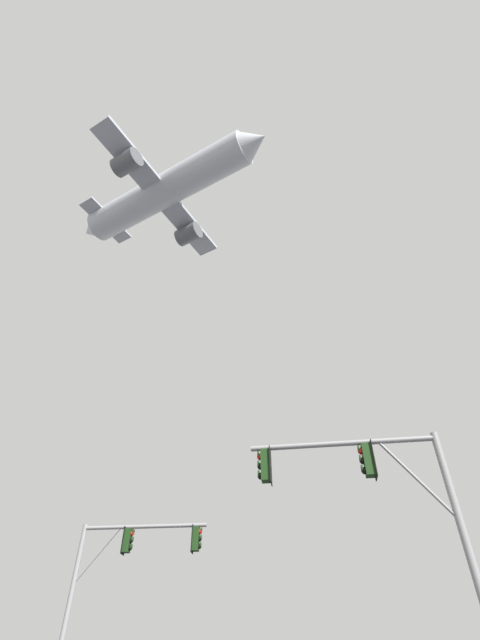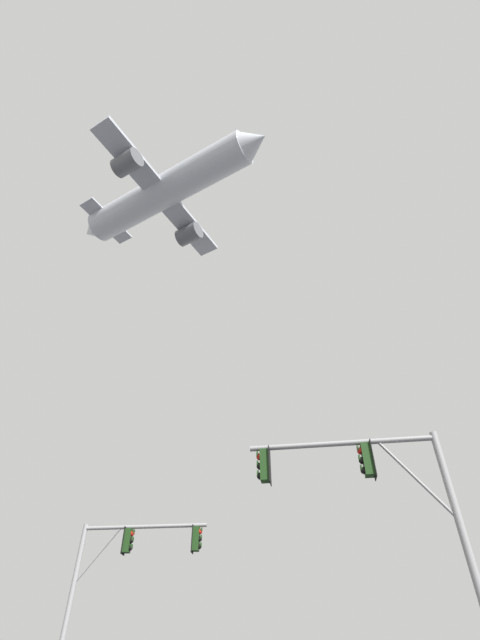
% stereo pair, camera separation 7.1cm
% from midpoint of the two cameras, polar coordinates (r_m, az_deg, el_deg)
% --- Properties ---
extents(signal_pole_near, '(5.28, 1.15, 6.59)m').
position_cam_midpoint_polar(signal_pole_near, '(13.02, 18.12, -21.10)').
color(signal_pole_near, gray).
rests_on(signal_pole_near, ground).
extents(signal_pole_far, '(5.34, 0.94, 6.26)m').
position_cam_midpoint_polar(signal_pole_far, '(20.80, -15.20, -28.52)').
color(signal_pole_far, gray).
rests_on(signal_pole_far, ground).
extents(airplane, '(22.06, 17.03, 6.60)m').
position_cam_midpoint_polar(airplane, '(49.71, -9.57, 16.30)').
color(airplane, '#B7BCC6').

